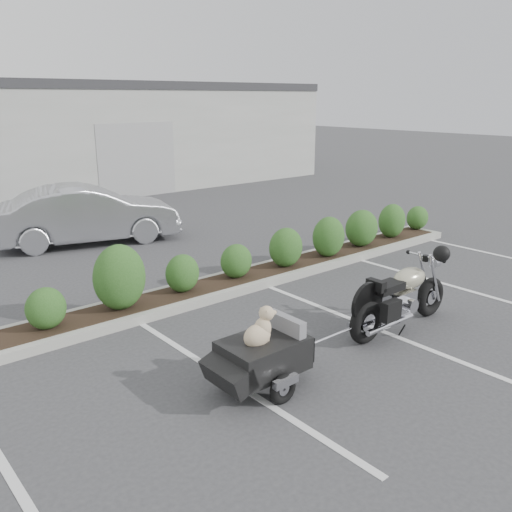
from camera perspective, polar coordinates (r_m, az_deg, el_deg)
ground at (r=8.32m, az=3.09°, el=-8.17°), size 90.00×90.00×0.00m
planter_kerb at (r=10.45m, az=-1.12°, el=-2.47°), size 12.00×1.00×0.15m
motorcycle at (r=8.57m, az=15.08°, el=-4.22°), size 2.27×0.76×1.30m
pet_trailer at (r=6.68m, az=0.67°, el=-10.29°), size 1.80×1.00×1.08m
sedan at (r=13.82m, az=-17.28°, el=4.20°), size 4.54×2.60×1.41m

